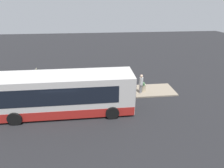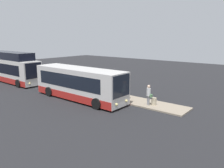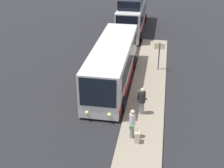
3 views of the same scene
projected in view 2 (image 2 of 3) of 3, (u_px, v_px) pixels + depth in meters
name	position (u px, v px, depth m)	size (l,w,h in m)	color
ground	(78.00, 99.00, 21.83)	(80.00, 80.00, 0.00)	#232326
platform	(98.00, 93.00, 23.99)	(20.00, 2.53, 0.13)	gray
bus_lead	(79.00, 84.00, 21.62)	(10.63, 2.86, 3.11)	silver
bus_second	(12.00, 69.00, 29.76)	(10.57, 2.72, 4.14)	silver
passenger_boarding	(127.00, 89.00, 21.16)	(0.49, 0.49, 1.84)	gray
passenger_waiting	(149.00, 94.00, 19.31)	(0.53, 0.36, 1.83)	gray
suitcase	(154.00, 101.00, 19.48)	(0.37, 0.27, 0.92)	beige
sign_post	(83.00, 75.00, 25.87)	(0.10, 0.83, 2.33)	#4C4C51
trash_bin	(112.00, 93.00, 22.23)	(0.44, 0.44, 0.65)	#2D4C33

